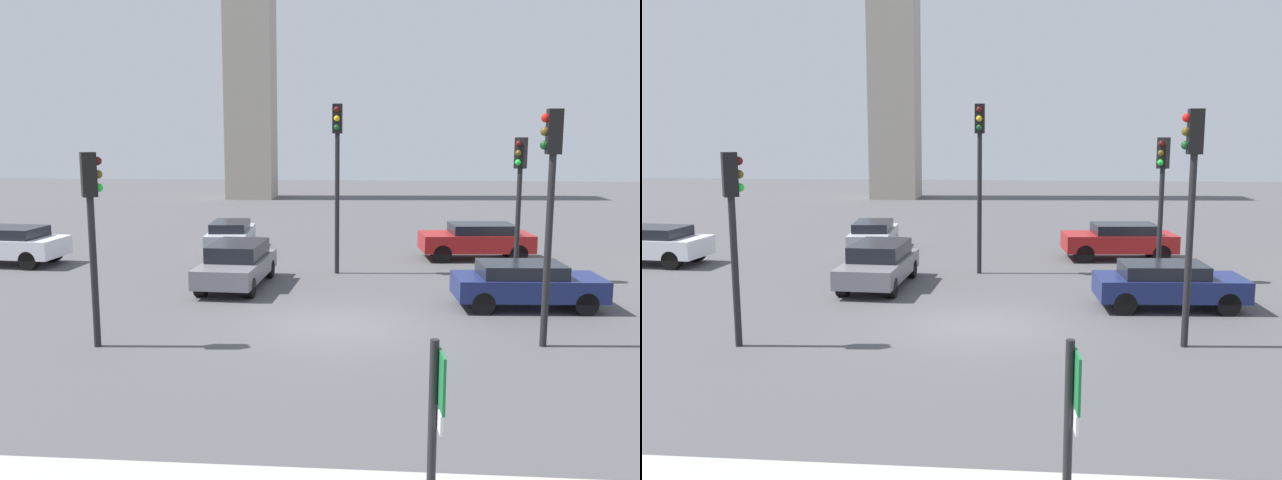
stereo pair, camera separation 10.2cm
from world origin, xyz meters
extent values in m
plane|color=#4C4C4F|center=(0.00, 0.00, 0.00)|extent=(104.84, 104.84, 0.00)
cylinder|color=black|center=(1.56, -9.91, 1.46)|extent=(0.10, 0.10, 2.63)
cube|color=#197238|center=(1.62, -9.91, 2.37)|extent=(0.07, 0.70, 0.62)
cube|color=white|center=(1.62, -9.91, 1.91)|extent=(0.06, 0.51, 0.22)
cylinder|color=black|center=(-5.52, -2.16, 2.25)|extent=(0.16, 0.16, 4.50)
cube|color=black|center=(-5.52, -2.16, 4.00)|extent=(0.44, 0.44, 1.00)
sphere|color=#4C0F0C|center=(-5.35, -2.05, 4.30)|extent=(0.20, 0.20, 0.20)
sphere|color=#594714|center=(-5.35, -2.05, 4.00)|extent=(0.20, 0.20, 0.20)
sphere|color=green|center=(-5.35, -2.05, 3.70)|extent=(0.20, 0.20, 0.20)
cylinder|color=black|center=(5.57, 5.65, 2.38)|extent=(0.16, 0.16, 4.77)
cube|color=black|center=(5.57, 5.65, 4.27)|extent=(0.44, 0.44, 1.00)
sphere|color=#4C0F0C|center=(5.46, 5.48, 4.57)|extent=(0.20, 0.20, 0.20)
sphere|color=#594714|center=(5.46, 5.48, 4.27)|extent=(0.20, 0.20, 0.20)
sphere|color=green|center=(5.46, 5.48, 3.97)|extent=(0.20, 0.20, 0.20)
cylinder|color=black|center=(-0.43, 6.54, 2.94)|extent=(0.16, 0.16, 5.88)
cube|color=black|center=(-0.43, 6.54, 5.38)|extent=(0.34, 0.34, 1.00)
sphere|color=#4C0F0C|center=(-0.44, 6.34, 5.68)|extent=(0.20, 0.20, 0.20)
sphere|color=yellow|center=(-0.44, 6.34, 5.38)|extent=(0.20, 0.20, 0.20)
sphere|color=#14471E|center=(-0.44, 6.34, 5.08)|extent=(0.20, 0.20, 0.20)
cylinder|color=black|center=(4.85, -1.29, 2.73)|extent=(0.16, 0.16, 5.46)
cube|color=black|center=(4.85, -1.29, 4.96)|extent=(0.33, 0.33, 1.00)
sphere|color=red|center=(4.65, -1.28, 5.26)|extent=(0.20, 0.20, 0.20)
sphere|color=#594714|center=(4.65, -1.28, 4.96)|extent=(0.20, 0.20, 0.20)
sphere|color=#14471E|center=(4.65, -1.28, 4.66)|extent=(0.20, 0.20, 0.20)
cube|color=silver|center=(-13.06, 7.14, 0.69)|extent=(4.76, 2.30, 0.69)
cube|color=black|center=(-12.83, 7.12, 1.21)|extent=(2.71, 1.90, 0.43)
cylinder|color=black|center=(-11.57, 6.23, 0.34)|extent=(0.72, 0.40, 0.69)
cylinder|color=black|center=(-11.43, 7.80, 0.34)|extent=(0.72, 0.40, 0.69)
cube|color=maroon|center=(4.82, 9.67, 0.69)|extent=(4.42, 2.22, 0.67)
cube|color=black|center=(5.03, 9.69, 1.19)|extent=(2.53, 1.82, 0.42)
cylinder|color=black|center=(3.44, 8.79, 0.35)|extent=(0.73, 0.39, 0.70)
cylinder|color=black|center=(3.30, 10.27, 0.35)|extent=(0.73, 0.39, 0.70)
cylinder|color=black|center=(6.33, 9.07, 0.35)|extent=(0.73, 0.39, 0.70)
cylinder|color=black|center=(6.19, 10.55, 0.35)|extent=(0.73, 0.39, 0.70)
cube|color=slate|center=(-3.54, 4.21, 0.61)|extent=(2.01, 4.32, 0.59)
cube|color=black|center=(-3.53, 4.42, 1.13)|extent=(1.70, 2.44, 0.54)
cylinder|color=black|center=(-2.87, 2.74, 0.31)|extent=(0.35, 0.64, 0.62)
cylinder|color=black|center=(-4.35, 2.81, 0.31)|extent=(0.35, 0.64, 0.62)
cylinder|color=black|center=(-2.73, 5.61, 0.31)|extent=(0.35, 0.64, 0.62)
cylinder|color=black|center=(-4.20, 5.68, 0.31)|extent=(0.35, 0.64, 0.62)
cube|color=navy|center=(5.22, 2.19, 0.62)|extent=(4.20, 1.94, 0.61)
cube|color=black|center=(5.01, 2.18, 1.10)|extent=(2.38, 1.63, 0.42)
cylinder|color=black|center=(6.57, 2.97, 0.32)|extent=(0.66, 0.34, 0.64)
cylinder|color=black|center=(6.65, 1.58, 0.32)|extent=(0.66, 0.34, 0.64)
cylinder|color=black|center=(3.78, 2.80, 0.32)|extent=(0.66, 0.34, 0.64)
cylinder|color=black|center=(3.87, 1.41, 0.32)|extent=(0.66, 0.34, 0.64)
cube|color=#ADB2B7|center=(-5.06, 10.49, 0.61)|extent=(1.90, 4.10, 0.63)
cube|color=black|center=(-5.05, 10.29, 1.09)|extent=(1.58, 2.33, 0.41)
cylinder|color=black|center=(-5.82, 11.80, 0.30)|extent=(0.33, 0.61, 0.59)
cylinder|color=black|center=(-4.50, 11.89, 0.30)|extent=(0.33, 0.61, 0.59)
cylinder|color=black|center=(-5.63, 9.09, 0.30)|extent=(0.33, 0.61, 0.59)
cylinder|color=black|center=(-4.30, 9.18, 0.30)|extent=(0.33, 0.61, 0.59)
camera|label=1|loc=(0.92, -16.96, 4.98)|focal=38.20mm
camera|label=2|loc=(1.02, -16.95, 4.98)|focal=38.20mm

